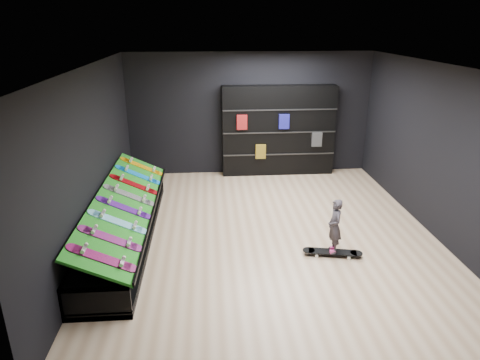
{
  "coord_description": "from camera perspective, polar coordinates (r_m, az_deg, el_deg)",
  "views": [
    {
      "loc": [
        -1.05,
        -6.95,
        3.68
      ],
      "look_at": [
        -0.5,
        0.2,
        1.0
      ],
      "focal_mm": 32.0,
      "sensor_mm": 36.0,
      "label": 1
    }
  ],
  "objects": [
    {
      "name": "display_board_2",
      "position": [
        6.95,
        -15.97,
        -5.38
      ],
      "size": [
        0.93,
        0.22,
        0.5
      ],
      "primitive_type": null,
      "rotation": [
        0.0,
        0.44,
        0.0
      ],
      "color": "#0CB2E5",
      "rests_on": "turf_ramp"
    },
    {
      "name": "display_board_4",
      "position": [
        7.92,
        -14.53,
        -1.98
      ],
      "size": [
        0.93,
        0.22,
        0.5
      ],
      "primitive_type": null,
      "rotation": [
        0.0,
        0.44,
        0.0
      ],
      "color": "black",
      "rests_on": "turf_ramp"
    },
    {
      "name": "display_board_7",
      "position": [
        9.43,
        -12.95,
        1.79
      ],
      "size": [
        0.93,
        0.22,
        0.5
      ],
      "primitive_type": null,
      "rotation": [
        0.0,
        0.44,
        0.0
      ],
      "color": "yellow",
      "rests_on": "turf_ramp"
    },
    {
      "name": "display_board_0",
      "position": [
        6.01,
        -17.89,
        -9.87
      ],
      "size": [
        0.93,
        0.22,
        0.5
      ],
      "primitive_type": null,
      "rotation": [
        0.0,
        0.44,
        0.0
      ],
      "color": "#E5198C",
      "rests_on": "turf_ramp"
    },
    {
      "name": "display_board_1",
      "position": [
        6.48,
        -16.85,
        -7.47
      ],
      "size": [
        0.93,
        0.22,
        0.5
      ],
      "primitive_type": null,
      "rotation": [
        0.0,
        0.44,
        0.0
      ],
      "color": "#2626BF",
      "rests_on": "turf_ramp"
    },
    {
      "name": "turf_ramp",
      "position": [
        7.69,
        -14.93,
        -2.94
      ],
      "size": [
        0.92,
        4.5,
        0.46
      ],
      "primitive_type": "cube",
      "rotation": [
        0.0,
        0.44,
        0.0
      ],
      "color": "#146D11",
      "rests_on": "display_rack"
    },
    {
      "name": "display_board_3",
      "position": [
        7.43,
        -15.2,
        -3.57
      ],
      "size": [
        0.93,
        0.22,
        0.5
      ],
      "primitive_type": null,
      "rotation": [
        0.0,
        0.44,
        0.0
      ],
      "color": "purple",
      "rests_on": "turf_ramp"
    },
    {
      "name": "wall_left",
      "position": [
        7.54,
        -19.21,
        2.52
      ],
      "size": [
        0.02,
        7.0,
        3.0
      ],
      "primitive_type": "cube",
      "color": "black",
      "rests_on": "ground"
    },
    {
      "name": "wall_right",
      "position": [
        8.33,
        24.92,
        3.39
      ],
      "size": [
        0.02,
        7.0,
        3.0
      ],
      "primitive_type": "cube",
      "color": "black",
      "rests_on": "ground"
    },
    {
      "name": "display_rack",
      "position": [
        7.89,
        -14.98,
        -6.02
      ],
      "size": [
        0.9,
        4.5,
        0.5
      ],
      "primitive_type": null,
      "color": "black",
      "rests_on": "ground"
    },
    {
      "name": "back_shelving",
      "position": [
        10.73,
        5.14,
        6.56
      ],
      "size": [
        2.78,
        0.32,
        2.23
      ],
      "primitive_type": "cube",
      "color": "black",
      "rests_on": "ground"
    },
    {
      "name": "wall_back",
      "position": [
        10.72,
        1.32,
        8.76
      ],
      "size": [
        6.0,
        0.02,
        3.0
      ],
      "primitive_type": "cube",
      "color": "black",
      "rests_on": "ground"
    },
    {
      "name": "floor",
      "position": [
        7.93,
        3.75,
        -7.19
      ],
      "size": [
        6.0,
        7.0,
        0.01
      ],
      "primitive_type": "cube",
      "color": "#C9AB88",
      "rests_on": "ground"
    },
    {
      "name": "floor_skateboard",
      "position": [
        7.37,
        12.21,
        -9.59
      ],
      "size": [
        1.0,
        0.41,
        0.09
      ],
      "primitive_type": null,
      "rotation": [
        0.0,
        0.0,
        -0.2
      ],
      "color": "black",
      "rests_on": "ground"
    },
    {
      "name": "display_board_5",
      "position": [
        8.42,
        -13.94,
        -0.57
      ],
      "size": [
        0.93,
        0.22,
        0.5
      ],
      "primitive_type": null,
      "rotation": [
        0.0,
        0.44,
        0.0
      ],
      "color": "red",
      "rests_on": "turf_ramp"
    },
    {
      "name": "child",
      "position": [
        7.22,
        12.4,
        -7.34
      ],
      "size": [
        0.15,
        0.21,
        0.55
      ],
      "primitive_type": "imported",
      "rotation": [
        0.0,
        0.0,
        -1.56
      ],
      "color": "black",
      "rests_on": "floor_skateboard"
    },
    {
      "name": "ceiling",
      "position": [
        7.06,
        4.32,
        14.92
      ],
      "size": [
        6.0,
        7.0,
        0.01
      ],
      "primitive_type": "cube",
      "color": "white",
      "rests_on": "ground"
    },
    {
      "name": "display_board_6",
      "position": [
        8.93,
        -13.42,
        0.67
      ],
      "size": [
        0.93,
        0.22,
        0.5
      ],
      "primitive_type": null,
      "rotation": [
        0.0,
        0.44,
        0.0
      ],
      "color": "blue",
      "rests_on": "turf_ramp"
    },
    {
      "name": "wall_front",
      "position": [
        4.21,
        10.93,
        -11.07
      ],
      "size": [
        6.0,
        0.02,
        3.0
      ],
      "primitive_type": "cube",
      "color": "black",
      "rests_on": "ground"
    }
  ]
}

